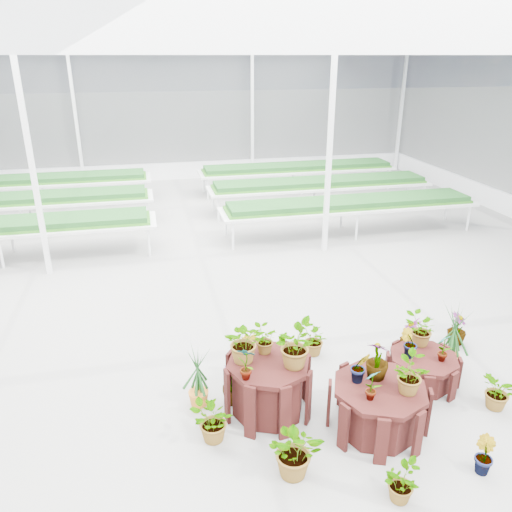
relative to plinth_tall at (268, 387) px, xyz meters
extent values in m
plane|color=gray|center=(-0.37, 1.17, -0.36)|extent=(24.00, 24.00, 0.00)
cylinder|color=black|center=(0.00, 0.00, 0.00)|extent=(1.20, 1.20, 0.73)
cylinder|color=black|center=(1.20, -0.60, -0.06)|extent=(1.52, 1.52, 0.61)
cylinder|color=black|center=(2.20, 0.10, -0.15)|extent=(1.25, 1.25, 0.43)
imported|color=#174319|center=(-0.27, 0.09, 0.63)|extent=(0.55, 0.50, 0.54)
imported|color=#174319|center=(0.28, -0.12, 0.65)|extent=(0.54, 0.59, 0.57)
imported|color=#174319|center=(-0.01, 0.22, 0.54)|extent=(0.41, 0.39, 0.36)
imported|color=#174319|center=(-0.32, -0.27, 0.58)|extent=(0.28, 0.25, 0.44)
imported|color=#174319|center=(1.00, -0.45, 0.45)|extent=(0.24, 0.21, 0.41)
imported|color=#174319|center=(1.44, -0.75, 0.48)|extent=(0.42, 0.47, 0.46)
imported|color=#174319|center=(1.22, -0.43, 0.49)|extent=(0.39, 0.39, 0.50)
imported|color=#174319|center=(0.99, -0.78, 0.44)|extent=(0.24, 0.21, 0.39)
imported|color=#174319|center=(1.97, 0.15, 0.27)|extent=(0.28, 0.26, 0.41)
imported|color=#174319|center=(2.37, -0.03, 0.27)|extent=(0.25, 0.22, 0.41)
imported|color=#174319|center=(2.27, 0.38, 0.30)|extent=(0.47, 0.42, 0.48)
imported|color=#174319|center=(-0.75, -0.39, -0.09)|extent=(0.63, 0.64, 0.54)
imported|color=#174319|center=(-0.39, 0.27, -0.10)|extent=(0.38, 0.38, 0.53)
imported|color=#174319|center=(0.04, -1.06, -0.04)|extent=(0.68, 0.63, 0.65)
imported|color=#174319|center=(0.97, -1.60, -0.15)|extent=(0.46, 0.49, 0.44)
imported|color=#174319|center=(2.02, -1.47, -0.14)|extent=(0.24, 0.27, 0.44)
imported|color=#174319|center=(2.85, -0.61, -0.12)|extent=(0.54, 0.57, 0.49)
imported|color=#174319|center=(3.25, 0.90, -0.10)|extent=(0.41, 0.41, 0.52)
imported|color=#174319|center=(2.40, 0.79, -0.06)|extent=(0.47, 0.47, 0.60)
imported|color=#174319|center=(0.97, 1.09, -0.12)|extent=(0.56, 0.52, 0.49)
imported|color=#174319|center=(-0.07, 0.65, -0.03)|extent=(0.47, 0.47, 0.67)
camera|label=1|loc=(-1.27, -4.98, 3.84)|focal=35.00mm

